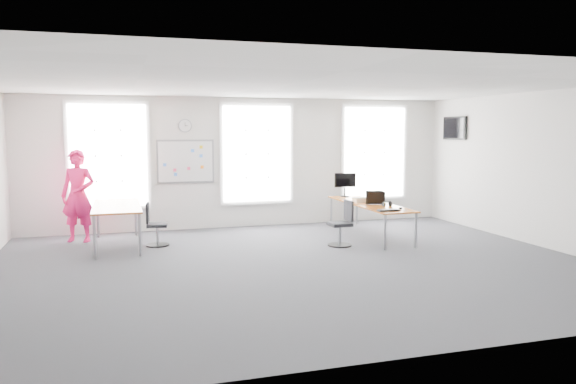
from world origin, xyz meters
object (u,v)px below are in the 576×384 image
object	(u,v)px
desk_right	(369,205)
headphones	(387,204)
desk_left	(117,209)
keyboard	(389,210)
monitor	(345,182)
chair_right	(342,226)
chair_left	(154,227)
person	(78,196)

from	to	relation	value
desk_right	headphones	world-z (taller)	headphones
headphones	desk_left	bearing A→B (deg)	157.76
keyboard	monitor	distance (m)	2.44
monitor	keyboard	bearing A→B (deg)	-83.43
chair_right	headphones	size ratio (longest dim) A/B	4.74
chair_left	person	size ratio (longest dim) A/B	0.45
desk_left	chair_left	world-z (taller)	chair_left
desk_left	headphones	size ratio (longest dim) A/B	11.82
chair_right	person	bearing A→B (deg)	-112.32
chair_right	monitor	size ratio (longest dim) A/B	1.60
desk_left	person	size ratio (longest dim) A/B	1.18
keyboard	person	bearing A→B (deg)	157.02
desk_right	chair_right	bearing A→B (deg)	-140.29
desk_right	monitor	xyz separation A→B (m)	(-0.05, 1.24, 0.38)
headphones	person	bearing A→B (deg)	152.64
monitor	desk_left	bearing A→B (deg)	-161.96
person	monitor	size ratio (longest dim) A/B	3.37
chair_right	chair_left	distance (m)	3.67
chair_right	headphones	bearing A→B (deg)	100.45
desk_left	person	distance (m)	1.04
keyboard	chair_right	bearing A→B (deg)	152.60
headphones	monitor	bearing A→B (deg)	83.72
chair_left	keyboard	distance (m)	4.56
desk_right	headphones	distance (m)	0.59
desk_right	chair_right	world-z (taller)	chair_right
keyboard	monitor	size ratio (longest dim) A/B	0.78
chair_right	monitor	xyz separation A→B (m)	(0.90, 2.02, 0.65)
desk_left	headphones	distance (m)	5.37
person	desk_right	bearing A→B (deg)	9.31
chair_left	monitor	xyz separation A→B (m)	(4.42, 0.97, 0.67)
desk_right	headphones	bearing A→B (deg)	-78.71
keyboard	desk_right	bearing A→B (deg)	81.62
chair_left	headphones	size ratio (longest dim) A/B	4.53
chair_left	person	bearing A→B (deg)	65.56
desk_left	keyboard	bearing A→B (deg)	-18.02
keyboard	monitor	xyz separation A→B (m)	(0.11, 2.42, 0.32)
person	headphones	size ratio (longest dim) A/B	9.98
desk_right	person	distance (m)	6.01
desk_right	chair_right	distance (m)	1.26
desk_right	keyboard	world-z (taller)	keyboard
chair_left	keyboard	bearing A→B (deg)	-101.45
chair_right	headphones	world-z (taller)	chair_right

